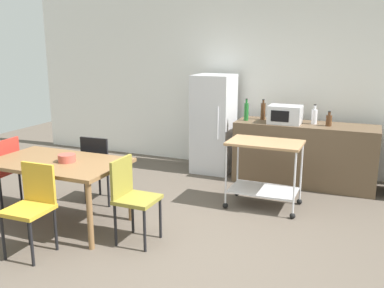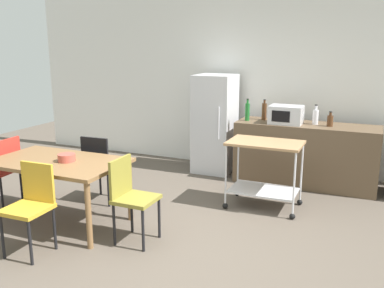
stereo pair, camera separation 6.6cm
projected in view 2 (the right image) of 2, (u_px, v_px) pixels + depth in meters
ground_plane at (171, 248)px, 4.34m from camera, size 12.00×12.00×0.00m
back_wall at (258, 80)px, 6.85m from camera, size 8.40×0.12×2.90m
kitchen_counter at (305, 154)px, 6.20m from camera, size 2.00×0.64×0.90m
dining_table at (58, 167)px, 4.80m from camera, size 1.50×0.90×0.75m
chair_olive at (131, 194)px, 4.39m from camera, size 0.40×0.40×0.89m
chair_mustard at (31, 202)px, 4.17m from camera, size 0.41×0.41×0.89m
chair_black at (100, 164)px, 5.47m from camera, size 0.42×0.42×0.89m
chair_red at (3, 167)px, 5.33m from camera, size 0.43×0.43×0.89m
refrigerator at (215, 124)px, 6.77m from camera, size 0.60×0.63×1.55m
kitchen_cart at (264, 163)px, 5.30m from camera, size 0.91×0.57×0.85m
bottle_wine at (247, 111)px, 6.33m from camera, size 0.07×0.07×0.33m
bottle_soy_sauce at (264, 111)px, 6.40m from camera, size 0.07×0.07×0.31m
microwave at (286, 115)px, 6.09m from camera, size 0.46×0.35×0.26m
bottle_vinegar at (316, 116)px, 6.05m from camera, size 0.08×0.08×0.28m
bottle_olive_oil at (330, 120)px, 5.91m from camera, size 0.08×0.08×0.21m
fruit_bowl at (67, 158)px, 4.73m from camera, size 0.19×0.19×0.09m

